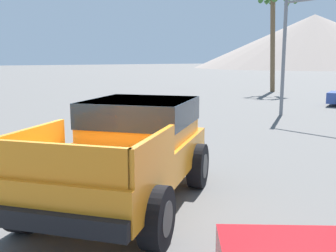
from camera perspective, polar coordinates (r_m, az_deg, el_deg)
name	(u,v)px	position (r m, az deg, el deg)	size (l,w,h in m)	color
ground_plane	(110,204)	(7.21, -8.39, -11.15)	(320.00, 320.00, 0.00)	#5B5956
orange_pickup_truck	(130,145)	(7.10, -5.48, -2.72)	(4.23, 4.96, 1.79)	orange
traffic_light_main	(312,32)	(18.08, 20.17, 12.70)	(3.42, 0.38, 5.28)	slate
palm_tree_tall	(276,12)	(32.31, 15.42, 15.60)	(2.86, 3.03, 8.09)	brown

